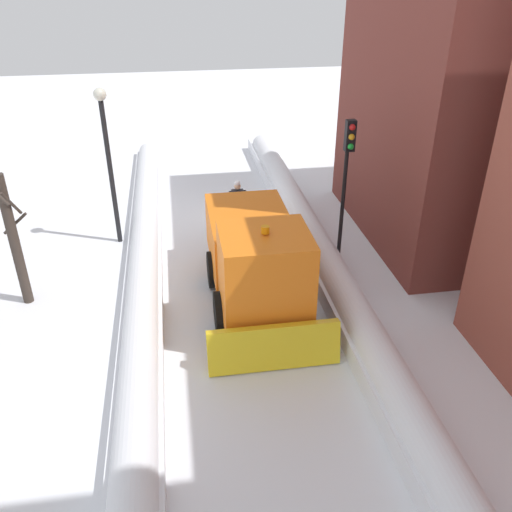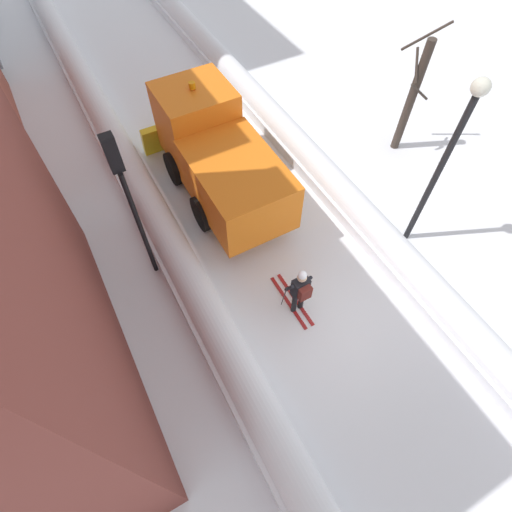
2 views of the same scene
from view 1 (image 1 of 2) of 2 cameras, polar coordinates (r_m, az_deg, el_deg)
The scene contains 9 objects.
ground_plane at distance 12.29m, azimuth 1.18°, elevation -15.88°, with size 80.00×80.00×0.00m, color white.
snowbank_left at distance 12.66m, azimuth 13.98°, elevation -12.66°, with size 1.10×36.00×1.00m.
snowbank_right at distance 12.01m, azimuth -12.49°, elevation -15.91°, with size 1.10×36.00×0.90m.
building_brick_near at distance 19.56m, azimuth 24.13°, elevation 17.64°, with size 7.74×8.11×11.10m.
plow_truck at distance 14.69m, azimuth 0.01°, elevation -0.20°, with size 3.20×5.98×3.12m.
skier at distance 19.35m, azimuth -1.96°, elevation 5.80°, with size 0.62×1.80×1.81m.
traffic_light_pole at distance 16.27m, azimuth 9.64°, elevation 9.31°, with size 0.28×0.42×4.66m.
street_lamp at distance 18.09m, azimuth -15.50°, elevation 10.88°, with size 0.40×0.40×5.23m.
bare_tree_near at distance 15.92m, azimuth -24.36°, elevation 1.65°, with size 1.20×1.13×4.20m.
Camera 1 is at (1.61, 18.51, 8.72)m, focal length 37.65 mm.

